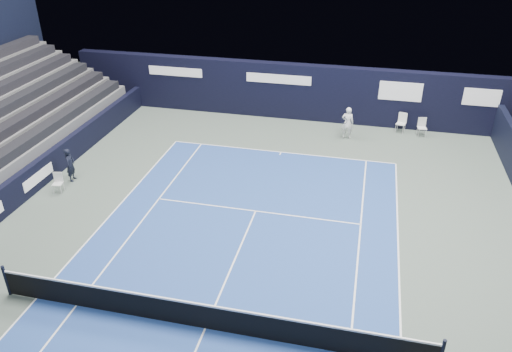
{
  "coord_description": "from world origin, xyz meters",
  "views": [
    {
      "loc": [
        3.8,
        -9.85,
        10.76
      ],
      "look_at": [
        -0.11,
        6.93,
        1.3
      ],
      "focal_mm": 35.0,
      "sensor_mm": 36.0,
      "label": 1
    }
  ],
  "objects_px": {
    "tennis_net": "(204,316)",
    "tennis_player": "(347,123)",
    "line_judge_chair": "(58,181)",
    "folding_chair_back_a": "(402,119)",
    "folding_chair_back_b": "(422,126)"
  },
  "relations": [
    {
      "from": "folding_chair_back_a",
      "to": "tennis_net",
      "type": "distance_m",
      "value": 16.9
    },
    {
      "from": "folding_chair_back_a",
      "to": "folding_chair_back_b",
      "type": "relative_size",
      "value": 1.06
    },
    {
      "from": "folding_chair_back_a",
      "to": "tennis_net",
      "type": "relative_size",
      "value": 0.08
    },
    {
      "from": "folding_chair_back_a",
      "to": "tennis_net",
      "type": "bearing_deg",
      "value": -93.35
    },
    {
      "from": "folding_chair_back_b",
      "to": "tennis_net",
      "type": "distance_m",
      "value": 16.97
    },
    {
      "from": "tennis_net",
      "to": "folding_chair_back_a",
      "type": "bearing_deg",
      "value": 70.02
    },
    {
      "from": "line_judge_chair",
      "to": "tennis_net",
      "type": "relative_size",
      "value": 0.07
    },
    {
      "from": "tennis_player",
      "to": "folding_chair_back_a",
      "type": "bearing_deg",
      "value": 28.64
    },
    {
      "from": "line_judge_chair",
      "to": "tennis_net",
      "type": "xyz_separation_m",
      "value": [
        8.47,
        -6.04,
        0.02
      ]
    },
    {
      "from": "folding_chair_back_b",
      "to": "line_judge_chair",
      "type": "xyz_separation_m",
      "value": [
        -15.25,
        -9.51,
        -0.06
      ]
    },
    {
      "from": "folding_chair_back_a",
      "to": "folding_chair_back_b",
      "type": "xyz_separation_m",
      "value": [
        1.01,
        -0.33,
        -0.13
      ]
    },
    {
      "from": "tennis_net",
      "to": "line_judge_chair",
      "type": "bearing_deg",
      "value": 144.48
    },
    {
      "from": "tennis_net",
      "to": "tennis_player",
      "type": "bearing_deg",
      "value": 78.24
    },
    {
      "from": "folding_chair_back_b",
      "to": "tennis_net",
      "type": "xyz_separation_m",
      "value": [
        -6.78,
        -15.55,
        -0.04
      ]
    },
    {
      "from": "tennis_net",
      "to": "folding_chair_back_b",
      "type": "bearing_deg",
      "value": 66.43
    }
  ]
}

